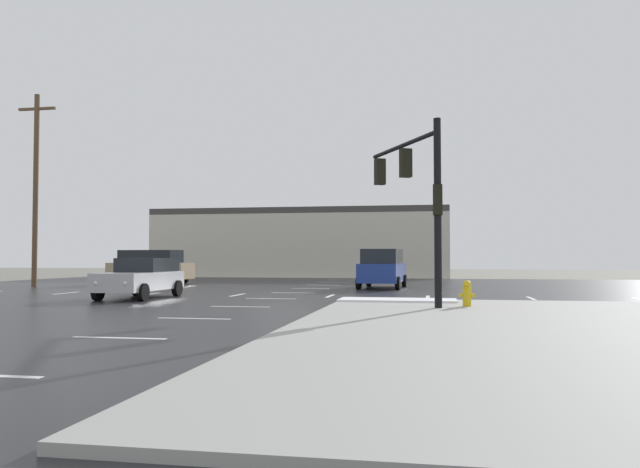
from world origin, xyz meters
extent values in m
plane|color=slate|center=(0.00, 0.00, 0.00)|extent=(120.00, 120.00, 0.00)
cube|color=#232326|center=(0.00, 0.00, 0.01)|extent=(44.00, 44.00, 0.02)
cube|color=white|center=(5.00, -4.00, 0.17)|extent=(4.00, 1.60, 0.06)
cube|color=silver|center=(0.00, -14.00, 0.02)|extent=(2.00, 0.15, 0.01)
cube|color=silver|center=(0.00, -10.00, 0.02)|extent=(2.00, 0.15, 0.01)
cube|color=silver|center=(0.00, -6.00, 0.02)|extent=(2.00, 0.15, 0.01)
cube|color=silver|center=(0.00, -2.00, 0.02)|extent=(2.00, 0.15, 0.01)
cube|color=silver|center=(0.00, 2.00, 0.02)|extent=(2.00, 0.15, 0.01)
cube|color=silver|center=(0.00, 6.00, 0.02)|extent=(2.00, 0.15, 0.01)
cube|color=silver|center=(0.00, 10.00, 0.02)|extent=(2.00, 0.15, 0.01)
cube|color=silver|center=(0.00, 14.00, 0.02)|extent=(2.00, 0.15, 0.01)
cube|color=silver|center=(0.00, 18.00, 0.02)|extent=(2.00, 0.15, 0.01)
cube|color=silver|center=(-10.00, 0.00, 0.02)|extent=(0.15, 2.00, 0.01)
cube|color=silver|center=(-6.00, 0.00, 0.02)|extent=(0.15, 2.00, 0.01)
cube|color=silver|center=(-2.00, 0.00, 0.02)|extent=(0.15, 2.00, 0.01)
cube|color=silver|center=(2.00, 0.00, 0.02)|extent=(0.15, 2.00, 0.01)
cube|color=silver|center=(6.00, 0.00, 0.02)|extent=(0.15, 2.00, 0.01)
cube|color=silver|center=(10.00, 0.00, 0.02)|extent=(0.15, 2.00, 0.01)
cube|color=silver|center=(3.50, -4.00, 0.02)|extent=(0.45, 7.00, 0.01)
cylinder|color=black|center=(6.35, -6.81, 2.96)|extent=(0.22, 0.22, 5.65)
cylinder|color=black|center=(5.22, -4.62, 5.39)|extent=(2.38, 4.46, 0.14)
cube|color=black|center=(5.34, -4.84, 4.76)|extent=(0.45, 0.41, 0.95)
sphere|color=#19D833|center=(5.26, -4.70, 5.05)|extent=(0.20, 0.20, 0.20)
cube|color=black|center=(4.32, -2.86, 4.76)|extent=(0.45, 0.41, 0.95)
sphere|color=#19D833|center=(4.25, -2.72, 5.05)|extent=(0.20, 0.20, 0.20)
cube|color=black|center=(6.35, -6.81, 3.34)|extent=(0.28, 0.36, 0.90)
cylinder|color=gold|center=(7.22, -6.05, 0.44)|extent=(0.26, 0.26, 0.60)
sphere|color=gold|center=(7.22, -6.05, 0.81)|extent=(0.25, 0.25, 0.25)
cylinder|color=gold|center=(7.04, -6.05, 0.47)|extent=(0.12, 0.11, 0.11)
cylinder|color=gold|center=(7.40, -6.05, 0.47)|extent=(0.12, 0.11, 0.11)
cube|color=beige|center=(-4.68, 26.70, 2.57)|extent=(24.42, 8.00, 5.14)
cube|color=#3F3D3A|center=(-4.68, 26.70, 5.39)|extent=(24.42, 8.00, 0.50)
cube|color=tan|center=(-10.24, 9.05, 0.82)|extent=(4.89, 2.17, 0.95)
cube|color=black|center=(-10.24, 9.05, 1.67)|extent=(3.44, 1.95, 0.75)
cylinder|color=black|center=(-11.92, 8.15, 0.35)|extent=(0.67, 0.25, 0.66)
cylinder|color=black|center=(-11.83, 10.10, 0.35)|extent=(0.67, 0.25, 0.66)
cylinder|color=black|center=(-8.66, 8.00, 0.35)|extent=(0.67, 0.25, 0.66)
cylinder|color=black|center=(-8.57, 9.94, 0.35)|extent=(0.67, 0.25, 0.66)
sphere|color=white|center=(-12.62, 8.53, 0.82)|extent=(0.18, 0.18, 0.18)
sphere|color=white|center=(-12.56, 9.78, 0.82)|extent=(0.18, 0.18, 0.18)
cube|color=navy|center=(3.62, 7.12, 0.82)|extent=(2.22, 4.90, 0.95)
cube|color=black|center=(3.62, 7.12, 1.67)|extent=(1.98, 3.46, 0.75)
cylinder|color=black|center=(2.74, 8.81, 0.35)|extent=(0.26, 0.67, 0.66)
cylinder|color=black|center=(4.69, 8.70, 0.35)|extent=(0.26, 0.67, 0.66)
cylinder|color=black|center=(2.55, 5.55, 0.35)|extent=(0.26, 0.67, 0.66)
cylinder|color=black|center=(4.50, 5.44, 0.35)|extent=(0.26, 0.67, 0.66)
sphere|color=white|center=(3.13, 9.50, 0.82)|extent=(0.18, 0.18, 0.18)
sphere|color=white|center=(4.38, 9.43, 0.82)|extent=(0.18, 0.18, 0.18)
cube|color=#B7BABF|center=(-5.14, -2.69, 0.70)|extent=(1.84, 4.52, 0.70)
cube|color=black|center=(-5.14, -2.02, 1.33)|extent=(1.68, 2.49, 0.55)
cylinder|color=black|center=(-4.26, -4.23, 0.35)|extent=(0.23, 0.66, 0.66)
cylinder|color=black|center=(-6.06, -4.21, 0.35)|extent=(0.23, 0.66, 0.66)
cylinder|color=black|center=(-4.23, -1.17, 0.35)|extent=(0.23, 0.66, 0.66)
cylinder|color=black|center=(-6.03, -1.15, 0.35)|extent=(0.23, 0.66, 0.66)
sphere|color=white|center=(-4.59, -4.90, 0.70)|extent=(0.18, 0.18, 0.18)
sphere|color=white|center=(-5.74, -4.89, 0.70)|extent=(0.18, 0.18, 0.18)
cylinder|color=brown|center=(-15.23, 5.23, 5.31)|extent=(0.28, 0.28, 10.62)
cube|color=brown|center=(-15.23, 5.23, 9.82)|extent=(2.20, 0.14, 0.14)
camera|label=1|loc=(6.17, -25.65, 1.64)|focal=35.08mm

